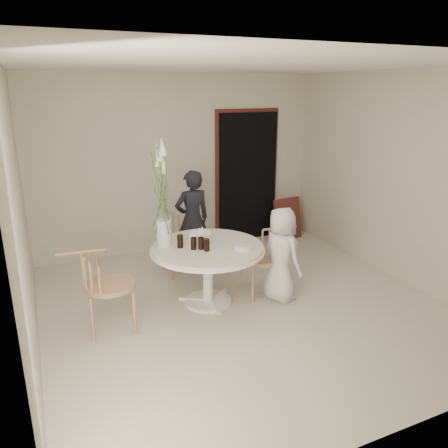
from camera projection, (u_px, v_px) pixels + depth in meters
name	position (u px, v px, depth m)	size (l,w,h in m)	color
ground	(243.00, 306.00, 5.19)	(4.50, 4.50, 0.00)	beige
room_shell	(245.00, 171.00, 4.70)	(4.50, 4.50, 4.50)	white
doorway	(247.00, 178.00, 7.23)	(1.00, 0.10, 2.10)	black
door_trim	(246.00, 174.00, 7.24)	(1.12, 0.03, 2.22)	maroon
table	(208.00, 255.00, 5.08)	(1.33, 1.33, 0.73)	white
picture_frame	(288.00, 219.00, 7.39)	(0.53, 0.04, 0.71)	maroon
chair_far	(176.00, 235.00, 6.06)	(0.46, 0.50, 0.81)	tan
chair_right	(271.00, 250.00, 5.41)	(0.54, 0.50, 0.85)	tan
chair_left	(96.00, 278.00, 4.51)	(0.58, 0.54, 0.92)	tan
girl	(192.00, 220.00, 6.12)	(0.51, 0.34, 1.41)	black
boy	(281.00, 255.00, 5.19)	(0.57, 0.37, 1.16)	silver
birthday_cake	(200.00, 237.00, 5.14)	(0.27, 0.27, 0.18)	white
cola_tumbler_a	(201.00, 243.00, 4.93)	(0.07, 0.07, 0.14)	black
cola_tumbler_b	(207.00, 245.00, 4.87)	(0.07, 0.07, 0.14)	black
cola_tumbler_c	(180.00, 241.00, 4.97)	(0.07, 0.07, 0.15)	black
cola_tumbler_d	(193.00, 244.00, 4.92)	(0.07, 0.07, 0.14)	black
plate_stack	(244.00, 247.00, 4.94)	(0.21, 0.21, 0.05)	silver
flower_vase	(163.00, 205.00, 4.90)	(0.17, 0.17, 1.26)	silver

